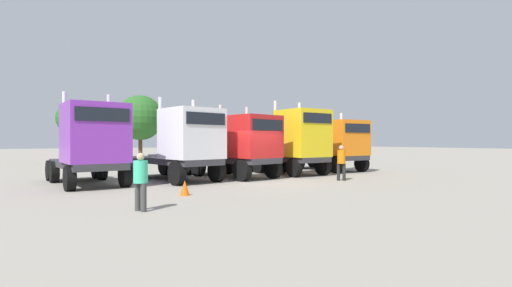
{
  "coord_description": "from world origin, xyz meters",
  "views": [
    {
      "loc": [
        -10.46,
        -15.34,
        2.0
      ],
      "look_at": [
        1.67,
        3.54,
        1.86
      ],
      "focal_mm": 26.65,
      "sensor_mm": 36.0,
      "label": 1
    }
  ],
  "objects_px": {
    "semi_truck_yellow": "(297,141)",
    "semi_truck_purple": "(92,144)",
    "visitor_in_hivis": "(341,160)",
    "traffic_cone_near": "(185,188)",
    "semi_truck_red": "(242,145)",
    "semi_truck_white": "(184,144)",
    "visitor_with_camera": "(141,178)",
    "semi_truck_orange": "(336,145)"
  },
  "relations": [
    {
      "from": "semi_truck_red",
      "to": "traffic_cone_near",
      "type": "height_order",
      "value": "semi_truck_red"
    },
    {
      "from": "semi_truck_orange",
      "to": "traffic_cone_near",
      "type": "bearing_deg",
      "value": -66.32
    },
    {
      "from": "semi_truck_red",
      "to": "visitor_with_camera",
      "type": "height_order",
      "value": "semi_truck_red"
    },
    {
      "from": "semi_truck_purple",
      "to": "traffic_cone_near",
      "type": "height_order",
      "value": "semi_truck_purple"
    },
    {
      "from": "semi_truck_purple",
      "to": "visitor_with_camera",
      "type": "bearing_deg",
      "value": -2.64
    },
    {
      "from": "visitor_with_camera",
      "to": "visitor_in_hivis",
      "type": "bearing_deg",
      "value": 175.14
    },
    {
      "from": "semi_truck_yellow",
      "to": "traffic_cone_near",
      "type": "distance_m",
      "value": 10.03
    },
    {
      "from": "semi_truck_purple",
      "to": "visitor_with_camera",
      "type": "xyz_separation_m",
      "value": [
        0.12,
        -7.14,
        -0.93
      ]
    },
    {
      "from": "semi_truck_red",
      "to": "semi_truck_yellow",
      "type": "relative_size",
      "value": 1.12
    },
    {
      "from": "semi_truck_red",
      "to": "traffic_cone_near",
      "type": "xyz_separation_m",
      "value": [
        -5.11,
        -4.46,
        -1.49
      ]
    },
    {
      "from": "semi_truck_red",
      "to": "visitor_with_camera",
      "type": "bearing_deg",
      "value": -58.38
    },
    {
      "from": "traffic_cone_near",
      "to": "visitor_in_hivis",
      "type": "bearing_deg",
      "value": 4.49
    },
    {
      "from": "semi_truck_yellow",
      "to": "semi_truck_orange",
      "type": "bearing_deg",
      "value": 98.58
    },
    {
      "from": "semi_truck_red",
      "to": "visitor_in_hivis",
      "type": "relative_size",
      "value": 3.64
    },
    {
      "from": "semi_truck_white",
      "to": "semi_truck_yellow",
      "type": "relative_size",
      "value": 1.16
    },
    {
      "from": "semi_truck_red",
      "to": "semi_truck_orange",
      "type": "xyz_separation_m",
      "value": [
        7.65,
        0.69,
        -0.04
      ]
    },
    {
      "from": "semi_truck_yellow",
      "to": "semi_truck_purple",
      "type": "bearing_deg",
      "value": -94.15
    },
    {
      "from": "visitor_in_hivis",
      "to": "traffic_cone_near",
      "type": "distance_m",
      "value": 8.73
    },
    {
      "from": "semi_truck_red",
      "to": "traffic_cone_near",
      "type": "bearing_deg",
      "value": -59.66
    },
    {
      "from": "semi_truck_purple",
      "to": "traffic_cone_near",
      "type": "relative_size",
      "value": 11.36
    },
    {
      "from": "semi_truck_white",
      "to": "visitor_with_camera",
      "type": "height_order",
      "value": "semi_truck_white"
    },
    {
      "from": "semi_truck_white",
      "to": "semi_truck_red",
      "type": "height_order",
      "value": "semi_truck_white"
    },
    {
      "from": "semi_truck_orange",
      "to": "traffic_cone_near",
      "type": "distance_m",
      "value": 13.84
    },
    {
      "from": "semi_truck_purple",
      "to": "visitor_in_hivis",
      "type": "height_order",
      "value": "semi_truck_purple"
    },
    {
      "from": "semi_truck_yellow",
      "to": "semi_truck_white",
      "type": "bearing_deg",
      "value": -93.01
    },
    {
      "from": "semi_truck_white",
      "to": "visitor_in_hivis",
      "type": "distance_m",
      "value": 7.94
    },
    {
      "from": "visitor_in_hivis",
      "to": "visitor_with_camera",
      "type": "relative_size",
      "value": 1.07
    },
    {
      "from": "semi_truck_orange",
      "to": "visitor_in_hivis",
      "type": "relative_size",
      "value": 3.52
    },
    {
      "from": "semi_truck_red",
      "to": "semi_truck_yellow",
      "type": "distance_m",
      "value": 3.73
    },
    {
      "from": "semi_truck_purple",
      "to": "semi_truck_white",
      "type": "distance_m",
      "value": 4.18
    },
    {
      "from": "semi_truck_yellow",
      "to": "visitor_in_hivis",
      "type": "distance_m",
      "value": 3.87
    },
    {
      "from": "semi_truck_yellow",
      "to": "visitor_with_camera",
      "type": "relative_size",
      "value": 3.48
    },
    {
      "from": "visitor_in_hivis",
      "to": "semi_truck_purple",
      "type": "bearing_deg",
      "value": 118.46
    },
    {
      "from": "semi_truck_purple",
      "to": "visitor_with_camera",
      "type": "height_order",
      "value": "semi_truck_purple"
    },
    {
      "from": "semi_truck_purple",
      "to": "semi_truck_orange",
      "type": "relative_size",
      "value": 1.01
    },
    {
      "from": "visitor_with_camera",
      "to": "semi_truck_yellow",
      "type": "bearing_deg",
      "value": -168.82
    },
    {
      "from": "semi_truck_orange",
      "to": "visitor_with_camera",
      "type": "xyz_separation_m",
      "value": [
        -15.01,
        -7.41,
        -0.77
      ]
    },
    {
      "from": "semi_truck_yellow",
      "to": "visitor_with_camera",
      "type": "xyz_separation_m",
      "value": [
        -11.08,
        -6.69,
        -1.03
      ]
    },
    {
      "from": "semi_truck_yellow",
      "to": "visitor_in_hivis",
      "type": "xyz_separation_m",
      "value": [
        -0.16,
        -3.75,
        -0.96
      ]
    },
    {
      "from": "semi_truck_purple",
      "to": "semi_truck_white",
      "type": "height_order",
      "value": "semi_truck_purple"
    },
    {
      "from": "visitor_in_hivis",
      "to": "semi_truck_orange",
      "type": "bearing_deg",
      "value": 6.82
    },
    {
      "from": "visitor_in_hivis",
      "to": "semi_truck_white",
      "type": "bearing_deg",
      "value": 109.78
    }
  ]
}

